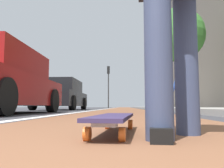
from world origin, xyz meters
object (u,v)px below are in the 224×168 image
(street_tree_mid, at_px, (178,36))
(parked_car_mid, at_px, (61,95))
(skateboard, at_px, (113,119))
(pedestrian_distant, at_px, (180,89))
(traffic_light, at_px, (108,79))

(street_tree_mid, bearing_deg, parked_car_mid, 92.12)
(skateboard, bearing_deg, parked_car_mid, 17.50)
(street_tree_mid, relative_size, pedestrian_distant, 3.11)
(skateboard, height_order, pedestrian_distant, pedestrian_distant)
(traffic_light, bearing_deg, street_tree_mid, -160.87)
(skateboard, distance_m, parked_car_mid, 10.40)
(parked_car_mid, bearing_deg, skateboard, -162.50)
(street_tree_mid, distance_m, pedestrian_distant, 3.00)
(skateboard, distance_m, street_tree_mid, 11.13)
(parked_car_mid, xyz_separation_m, street_tree_mid, (0.22, -5.93, 3.06))
(street_tree_mid, bearing_deg, traffic_light, 19.13)
(skateboard, bearing_deg, street_tree_mid, -15.49)
(parked_car_mid, bearing_deg, pedestrian_distant, -97.40)
(skateboard, distance_m, traffic_light, 23.23)
(parked_car_mid, height_order, traffic_light, traffic_light)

